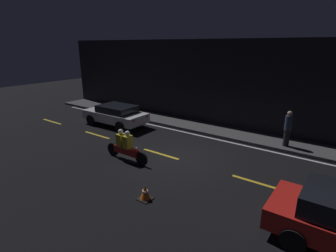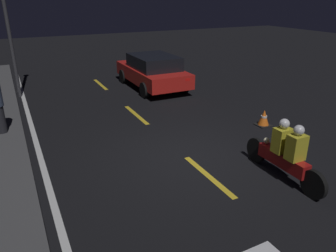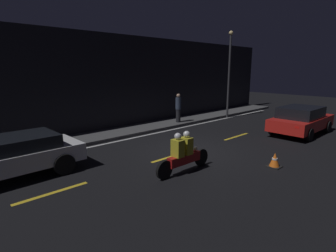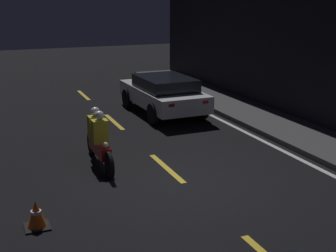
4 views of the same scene
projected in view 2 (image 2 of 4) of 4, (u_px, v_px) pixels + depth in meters
The scene contains 9 objects.
ground_plane at pixel (187, 158), 8.22m from camera, with size 56.00×56.00×0.00m, color black.
lane_dash_c at pixel (208, 176), 7.39m from camera, with size 2.00×0.14×0.01m.
lane_dash_d at pixel (136, 115), 11.13m from camera, with size 2.00×0.14×0.01m.
lane_dash_e at pixel (100, 84), 14.87m from camera, with size 2.00×0.14×0.01m.
lane_solid_kerb at pixel (50, 190), 6.86m from camera, with size 25.20×0.14×0.01m.
taxi_red at pixel (153, 71), 14.07m from camera, with size 4.19×2.00×1.43m.
motorcycle at pixel (286, 153), 7.03m from camera, with size 2.33×0.36×1.37m.
traffic_cone_near at pixel (264, 118), 10.15m from camera, with size 0.44×0.44×0.51m.
street_lamp at pixel (5, 11), 11.92m from camera, with size 0.28×0.28×5.76m.
Camera 2 is at (-6.36, 3.67, 3.81)m, focal length 35.00 mm.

